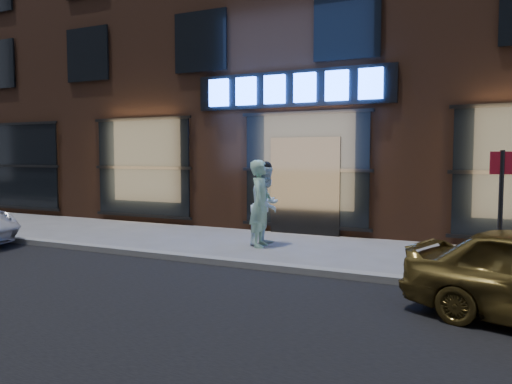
# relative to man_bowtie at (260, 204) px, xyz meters

# --- Properties ---
(ground) EXTENTS (90.00, 90.00, 0.00)m
(ground) POSITION_rel_man_bowtie_xyz_m (0.27, -1.91, -0.93)
(ground) COLOR slate
(ground) RESTS_ON ground
(curb) EXTENTS (60.00, 0.25, 0.12)m
(curb) POSITION_rel_man_bowtie_xyz_m (0.27, -1.91, -0.87)
(curb) COLOR gray
(curb) RESTS_ON ground
(storefront_building) EXTENTS (30.20, 8.28, 10.30)m
(storefront_building) POSITION_rel_man_bowtie_xyz_m (0.27, 6.08, 4.22)
(storefront_building) COLOR #54301E
(storefront_building) RESTS_ON ground
(man_bowtie) EXTENTS (0.59, 0.77, 1.86)m
(man_bowtie) POSITION_rel_man_bowtie_xyz_m (0.00, 0.00, 0.00)
(man_bowtie) COLOR #AADFBA
(man_bowtie) RESTS_ON ground
(man_cap) EXTENTS (0.76, 0.93, 1.75)m
(man_cap) POSITION_rel_man_bowtie_xyz_m (0.01, 0.27, -0.06)
(man_cap) COLOR white
(man_cap) RESTS_ON ground
(sign_post) EXTENTS (0.32, 0.10, 2.04)m
(sign_post) POSITION_rel_man_bowtie_xyz_m (4.58, -1.70, 0.30)
(sign_post) COLOR #262628
(sign_post) RESTS_ON ground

